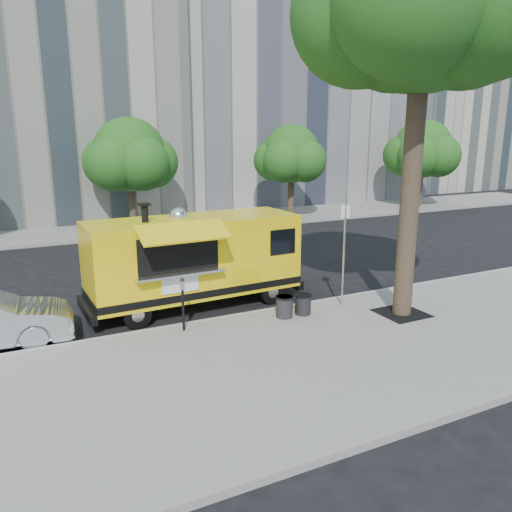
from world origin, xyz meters
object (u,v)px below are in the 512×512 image
(far_tree_b, at_px, (130,155))
(far_tree_d, at_px, (423,149))
(far_tree_c, at_px, (291,154))
(food_truck, at_px, (194,258))
(trash_bin_right, at_px, (303,304))
(trash_bin_left, at_px, (284,306))
(sign_post, at_px, (344,246))
(parking_meter, at_px, (183,298))

(far_tree_b, distance_m, far_tree_d, 19.00)
(far_tree_c, height_order, food_truck, far_tree_c)
(trash_bin_right, bearing_deg, far_tree_d, 38.73)
(trash_bin_right, bearing_deg, far_tree_c, 61.01)
(far_tree_c, bearing_deg, trash_bin_left, -120.72)
(trash_bin_left, bearing_deg, food_truck, 127.29)
(food_truck, distance_m, trash_bin_right, 3.31)
(far_tree_b, bearing_deg, sign_post, -79.85)
(trash_bin_left, relative_size, trash_bin_right, 1.04)
(parking_meter, relative_size, trash_bin_left, 2.34)
(trash_bin_left, bearing_deg, far_tree_d, 37.82)
(trash_bin_right, bearing_deg, food_truck, 134.93)
(far_tree_b, bearing_deg, far_tree_c, -1.91)
(sign_post, relative_size, parking_meter, 2.25)
(food_truck, bearing_deg, trash_bin_left, -55.15)
(parking_meter, xyz_separation_m, trash_bin_left, (2.66, -0.29, -0.53))
(far_tree_d, distance_m, trash_bin_left, 23.48)
(far_tree_d, height_order, food_truck, far_tree_d)
(parking_meter, bearing_deg, far_tree_b, 81.90)
(parking_meter, bearing_deg, food_truck, 63.17)
(far_tree_d, xyz_separation_m, parking_meter, (-21.00, -13.95, -2.91))
(far_tree_b, xyz_separation_m, far_tree_d, (19.00, -0.10, 0.06))
(food_truck, distance_m, trash_bin_left, 2.95)
(far_tree_b, relative_size, food_truck, 0.88)
(far_tree_d, xyz_separation_m, trash_bin_left, (-18.34, -14.24, -3.43))
(far_tree_d, relative_size, trash_bin_left, 9.91)
(food_truck, height_order, trash_bin_right, food_truck)
(far_tree_c, height_order, parking_meter, far_tree_c)
(food_truck, height_order, trash_bin_left, food_truck)
(food_truck, bearing_deg, far_tree_d, 28.54)
(food_truck, xyz_separation_m, trash_bin_left, (1.68, -2.21, -0.97))
(sign_post, distance_m, trash_bin_right, 1.95)
(trash_bin_right, bearing_deg, parking_meter, 174.31)
(far_tree_c, distance_m, trash_bin_left, 16.66)
(sign_post, height_order, trash_bin_right, sign_post)
(far_tree_d, distance_m, parking_meter, 25.38)
(far_tree_b, xyz_separation_m, trash_bin_right, (1.21, -14.37, -3.39))
(parking_meter, relative_size, trash_bin_right, 2.44)
(sign_post, distance_m, parking_meter, 4.64)
(far_tree_d, distance_m, trash_bin_right, 23.07)
(food_truck, relative_size, trash_bin_right, 11.46)
(far_tree_d, relative_size, parking_meter, 4.23)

